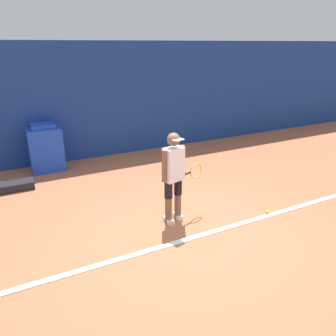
{
  "coord_description": "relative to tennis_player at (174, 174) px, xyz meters",
  "views": [
    {
      "loc": [
        -2.45,
        -4.2,
        2.94
      ],
      "look_at": [
        -0.07,
        0.5,
        0.92
      ],
      "focal_mm": 35.0,
      "sensor_mm": 36.0,
      "label": 1
    }
  ],
  "objects": [
    {
      "name": "tennis_ball",
      "position": [
        1.66,
        -0.57,
        -0.85
      ],
      "size": [
        0.07,
        0.07,
        0.07
      ],
      "color": "#D1E533",
      "rests_on": "ground_plane"
    },
    {
      "name": "tennis_player",
      "position": [
        0.0,
        0.0,
        0.0
      ],
      "size": [
        0.9,
        0.36,
        1.59
      ],
      "rotation": [
        0.0,
        0.0,
        0.25
      ],
      "color": "brown",
      "rests_on": "ground_plane"
    },
    {
      "name": "court_baseline",
      "position": [
        0.06,
        -0.65,
        -0.88
      ],
      "size": [
        21.6,
        0.1,
        0.01
      ],
      "color": "white",
      "rests_on": "ground_plane"
    },
    {
      "name": "equipment_bag",
      "position": [
        -2.39,
        2.68,
        -0.8
      ],
      "size": [
        0.7,
        0.35,
        0.17
      ],
      "color": "black",
      "rests_on": "ground_plane"
    },
    {
      "name": "ground_plane",
      "position": [
        0.06,
        -0.3,
        -0.88
      ],
      "size": [
        24.0,
        24.0,
        0.0
      ],
      "primitive_type": "plane",
      "color": "#B76642"
    },
    {
      "name": "covered_chair",
      "position": [
        -1.61,
        3.62,
        -0.33
      ],
      "size": [
        0.77,
        0.66,
        1.15
      ],
      "color": "blue",
      "rests_on": "ground_plane"
    },
    {
      "name": "back_wall",
      "position": [
        0.06,
        4.05,
        0.62
      ],
      "size": [
        24.0,
        0.1,
        3.0
      ],
      "color": "navy",
      "rests_on": "ground_plane"
    }
  ]
}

